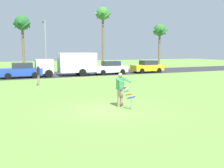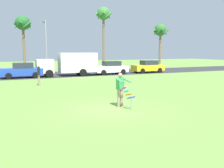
% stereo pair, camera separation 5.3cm
% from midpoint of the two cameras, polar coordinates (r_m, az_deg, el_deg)
% --- Properties ---
extents(ground_plane, '(120.00, 120.00, 0.00)m').
position_cam_midpoint_polar(ground_plane, '(12.06, -0.60, -5.91)').
color(ground_plane, olive).
extents(road_strip, '(120.00, 8.00, 0.01)m').
position_cam_midpoint_polar(road_strip, '(30.38, -15.30, 2.05)').
color(road_strip, '#2D2D33').
rests_on(road_strip, ground).
extents(person_kite_flyer, '(0.63, 0.72, 1.73)m').
position_cam_midpoint_polar(person_kite_flyer, '(12.46, 2.07, -1.02)').
color(person_kite_flyer, gray).
rests_on(person_kite_flyer, ground).
extents(kite_held, '(0.55, 0.71, 1.08)m').
position_cam_midpoint_polar(kite_held, '(11.99, 4.02, -2.51)').
color(kite_held, '#D83399').
rests_on(kite_held, ground).
extents(parked_car_blue, '(4.21, 1.85, 1.60)m').
position_cam_midpoint_polar(parked_car_blue, '(27.63, -20.06, 2.93)').
color(parked_car_blue, '#2347B7').
rests_on(parked_car_blue, ground).
extents(parked_truck_white_box, '(6.77, 2.30, 2.62)m').
position_cam_midpoint_polar(parked_truck_white_box, '(28.46, -9.51, 4.70)').
color(parked_truck_white_box, silver).
rests_on(parked_truck_white_box, ground).
extents(parked_car_white, '(4.25, 1.94, 1.60)m').
position_cam_midpoint_polar(parked_car_white, '(30.17, -0.24, 3.75)').
color(parked_car_white, white).
rests_on(parked_car_white, ground).
extents(parked_car_yellow, '(4.20, 1.84, 1.60)m').
position_cam_midpoint_polar(parked_car_yellow, '(32.72, 8.39, 3.97)').
color(parked_car_yellow, yellow).
rests_on(parked_car_yellow, ground).
extents(palm_tree_right_near, '(2.58, 2.71, 7.88)m').
position_cam_midpoint_polar(palm_tree_right_near, '(38.57, -19.86, 12.69)').
color(palm_tree_right_near, brown).
rests_on(palm_tree_right_near, ground).
extents(palm_tree_centre_far, '(2.58, 2.71, 9.91)m').
position_cam_midpoint_polar(palm_tree_centre_far, '(41.47, -1.94, 15.33)').
color(palm_tree_centre_far, brown).
rests_on(palm_tree_centre_far, ground).
extents(palm_tree_far_left, '(2.58, 2.71, 7.48)m').
position_cam_midpoint_polar(palm_tree_far_left, '(44.26, 11.16, 11.81)').
color(palm_tree_far_left, brown).
rests_on(palm_tree_far_left, ground).
extents(streetlight_pole, '(0.24, 1.65, 7.00)m').
position_cam_midpoint_polar(streetlight_pole, '(35.73, -14.98, 9.27)').
color(streetlight_pole, '#9E9EA3').
rests_on(streetlight_pole, ground).
extents(person_walker_near, '(0.26, 0.57, 1.73)m').
position_cam_midpoint_polar(person_walker_near, '(21.03, -16.51, 2.17)').
color(person_walker_near, gray).
rests_on(person_walker_near, ground).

